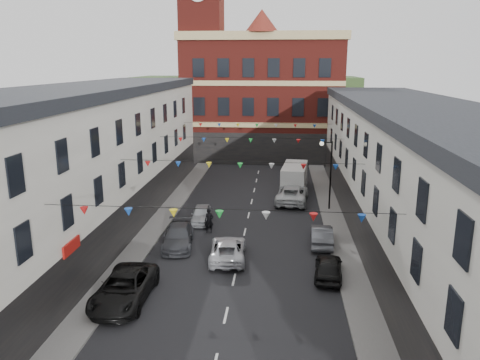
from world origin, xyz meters
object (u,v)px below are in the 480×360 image
(car_left_d, at_px, (178,236))
(white_van, at_px, (294,178))
(car_right_e, at_px, (321,235))
(moving_car, at_px, (228,249))
(car_left_c, at_px, (124,288))
(car_left_e, at_px, (202,214))
(pedestrian, at_px, (209,221))
(car_right_f, at_px, (292,194))
(car_right_d, at_px, (329,267))
(street_lamp, at_px, (328,166))

(car_left_d, distance_m, white_van, 17.64)
(white_van, bearing_deg, car_right_e, -77.69)
(car_left_d, xyz_separation_m, moving_car, (3.65, -1.90, -0.04))
(car_left_d, xyz_separation_m, white_van, (8.31, 15.55, 0.56))
(moving_car, relative_size, white_van, 0.84)
(car_left_c, height_order, car_left_e, car_left_c)
(car_left_d, xyz_separation_m, car_left_e, (0.75, 5.11, -0.06))
(pedestrian, bearing_deg, car_right_e, -16.29)
(car_right_f, relative_size, moving_car, 1.21)
(car_left_e, relative_size, moving_car, 0.79)
(car_left_c, height_order, car_right_d, car_left_c)
(white_van, bearing_deg, street_lamp, -61.69)
(car_left_e, bearing_deg, car_right_d, -50.45)
(car_right_d, xyz_separation_m, car_right_f, (-1.84, 15.32, 0.14))
(car_left_c, xyz_separation_m, car_left_e, (1.90, 12.99, -0.12))
(car_left_d, bearing_deg, street_lamp, 33.00)
(car_right_f, height_order, pedestrian, pedestrian)
(car_left_d, relative_size, car_right_e, 1.18)
(car_left_c, height_order, car_right_f, car_right_f)
(car_right_d, bearing_deg, car_left_c, 24.84)
(street_lamp, height_order, pedestrian, street_lamp)
(street_lamp, distance_m, car_left_c, 21.11)
(car_left_e, relative_size, car_right_e, 0.92)
(car_left_d, distance_m, car_right_d, 10.66)
(street_lamp, relative_size, white_van, 1.04)
(car_left_e, distance_m, pedestrian, 2.51)
(car_left_c, bearing_deg, car_right_e, 39.58)
(street_lamp, height_order, car_right_d, street_lamp)
(car_right_e, relative_size, moving_car, 0.86)
(pedestrian, bearing_deg, white_van, 58.08)
(car_left_e, bearing_deg, white_van, 48.86)
(car_left_e, xyz_separation_m, car_right_d, (9.10, -9.17, 0.02))
(car_right_d, bearing_deg, street_lamp, -88.86)
(car_left_c, distance_m, moving_car, 7.67)
(street_lamp, distance_m, pedestrian, 11.55)
(car_right_e, bearing_deg, pedestrian, -9.53)
(street_lamp, xyz_separation_m, car_left_e, (-10.15, -4.05, -3.25))
(car_left_d, relative_size, car_right_d, 1.25)
(car_right_d, bearing_deg, car_right_f, -77.48)
(car_left_e, bearing_deg, car_right_f, 35.01)
(street_lamp, bearing_deg, car_right_e, -97.44)
(car_left_e, relative_size, pedestrian, 2.06)
(car_right_d, bearing_deg, car_left_e, -39.54)
(street_lamp, bearing_deg, moving_car, -123.24)
(moving_car, bearing_deg, car_right_d, 156.86)
(street_lamp, bearing_deg, car_left_c, -125.26)
(car_right_d, distance_m, moving_car, 6.57)
(car_left_d, height_order, pedestrian, pedestrian)
(car_left_d, bearing_deg, moving_car, -34.49)
(car_left_c, distance_m, white_van, 25.27)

